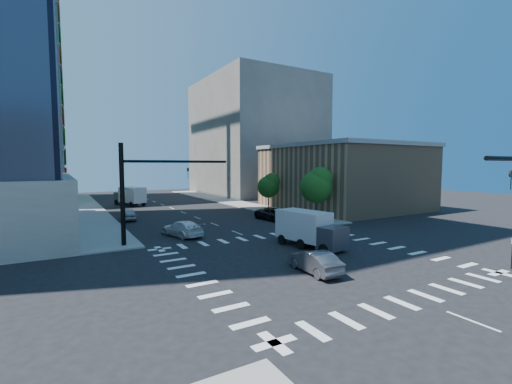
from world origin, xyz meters
TOP-DOWN VIEW (x-y plane):
  - ground at (0.00, 0.00)m, footprint 160.00×160.00m
  - road_markings at (0.00, 0.00)m, footprint 20.00×20.00m
  - sidewalk_ne at (12.50, 40.00)m, footprint 5.00×60.00m
  - sidewalk_nw at (-12.50, 40.00)m, footprint 5.00×60.00m
  - commercial_building at (25.00, 22.00)m, footprint 20.50×22.50m
  - bg_building_ne at (27.00, 55.00)m, footprint 24.00×30.00m
  - signal_mast_nw at (-10.00, 11.50)m, footprint 10.20×0.40m
  - tree_south at (12.63, 13.90)m, footprint 4.16×4.16m
  - tree_north at (12.93, 25.90)m, footprint 3.54×3.52m
  - no_parking_sign at (10.70, -9.00)m, footprint 0.30×0.06m
  - car_nb_far at (7.97, 17.23)m, footprint 3.08×5.78m
  - car_sb_near at (-5.60, 13.23)m, footprint 3.51×5.78m
  - car_sb_mid at (-8.50, 26.57)m, footprint 2.36×4.76m
  - car_sb_cross at (-1.64, -2.66)m, footprint 1.93×4.67m
  - box_truck_near at (2.68, 2.86)m, footprint 3.49×6.30m
  - box_truck_far at (-5.37, 43.87)m, footprint 4.67×6.80m

SIDE VIEW (x-z plane):
  - ground at x=0.00m, z-range 0.00..0.00m
  - road_markings at x=0.00m, z-range 0.00..0.01m
  - sidewalk_ne at x=12.50m, z-range 0.00..0.15m
  - sidewalk_nw at x=-12.50m, z-range 0.00..0.15m
  - car_sb_cross at x=-1.64m, z-range 0.00..1.50m
  - car_nb_far at x=7.97m, z-range 0.00..1.55m
  - car_sb_mid at x=-8.50m, z-range 0.00..1.56m
  - car_sb_near at x=-5.60m, z-range 0.00..1.57m
  - no_parking_sign at x=10.70m, z-range 0.28..2.48m
  - box_truck_near at x=2.68m, z-range -0.18..2.95m
  - box_truck_far at x=-5.37m, z-range -0.19..3.10m
  - tree_north at x=12.93m, z-range 1.10..6.88m
  - tree_south at x=12.63m, z-range 1.27..8.10m
  - commercial_building at x=25.00m, z-range 0.01..10.61m
  - signal_mast_nw at x=-10.00m, z-range 0.99..9.99m
  - bg_building_ne at x=27.00m, z-range 0.00..28.00m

